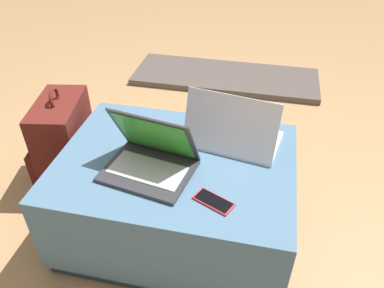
{
  "coord_description": "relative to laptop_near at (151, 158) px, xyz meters",
  "views": [
    {
      "loc": [
        0.31,
        -1.1,
        1.36
      ],
      "look_at": [
        0.07,
        0.01,
        0.49
      ],
      "focal_mm": 35.0,
      "sensor_mm": 36.0,
      "label": 1
    }
  ],
  "objects": [
    {
      "name": "fireplace_hearth",
      "position": [
        0.08,
        1.58,
        -0.44
      ],
      "size": [
        1.4,
        0.5,
        0.04
      ],
      "color": "#564C47",
      "rests_on": "ground_plane"
    },
    {
      "name": "laptop_near",
      "position": [
        0.0,
        0.0,
        0.0
      ],
      "size": [
        0.36,
        0.31,
        0.24
      ],
      "rotation": [
        0.0,
        0.0,
        -0.18
      ],
      "color": "#333338",
      "rests_on": "ottoman"
    },
    {
      "name": "ground_plane",
      "position": [
        0.08,
        0.07,
        -0.46
      ],
      "size": [
        14.0,
        14.0,
        0.0
      ],
      "primitive_type": "plane",
      "color": "tan"
    },
    {
      "name": "ottoman",
      "position": [
        0.08,
        0.07,
        -0.25
      ],
      "size": [
        0.94,
        0.7,
        0.41
      ],
      "color": "#2A3D4E",
      "rests_on": "ground_plane"
    },
    {
      "name": "backpack",
      "position": [
        -0.55,
        0.27,
        -0.23
      ],
      "size": [
        0.31,
        0.38,
        0.55
      ],
      "rotation": [
        0.0,
        0.0,
        -1.39
      ],
      "color": "#5B1E19",
      "rests_on": "ground_plane"
    },
    {
      "name": "laptop_far",
      "position": [
        0.28,
        0.22,
        0.0
      ],
      "size": [
        0.41,
        0.3,
        0.24
      ],
      "rotation": [
        0.0,
        0.0,
        2.98
      ],
      "color": "silver",
      "rests_on": "ottoman"
    },
    {
      "name": "cell_phone",
      "position": [
        0.26,
        -0.12,
        -0.05
      ],
      "size": [
        0.15,
        0.11,
        0.01
      ],
      "rotation": [
        0.0,
        0.0,
        1.15
      ],
      "color": "red",
      "rests_on": "ottoman"
    }
  ]
}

